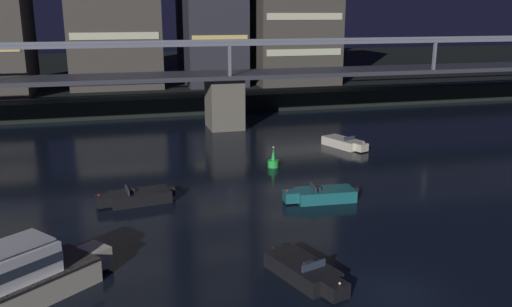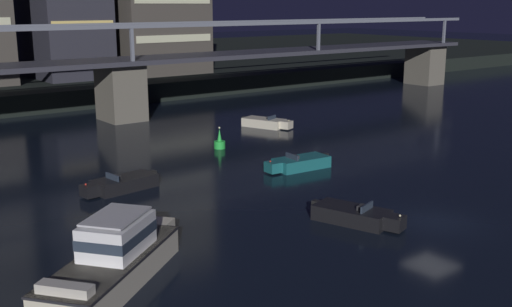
# 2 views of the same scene
# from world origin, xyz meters

# --- Properties ---
(ground_plane) EXTENTS (400.00, 400.00, 0.00)m
(ground_plane) POSITION_xyz_m (0.00, 0.00, 0.00)
(ground_plane) COLOR black
(river_bridge) EXTENTS (100.52, 6.40, 9.38)m
(river_bridge) POSITION_xyz_m (-0.00, 37.38, 4.57)
(river_bridge) COLOR #605B51
(river_bridge) RESTS_ON ground
(cabin_cruiser_near_left) EXTENTS (8.49, 7.22, 2.79)m
(cabin_cruiser_near_left) POSITION_xyz_m (-16.48, 3.52, 1.05)
(cabin_cruiser_near_left) COLOR beige
(cabin_cruiser_near_left) RESTS_ON ground
(speedboat_near_center) EXTENTS (3.06, 5.09, 1.16)m
(speedboat_near_center) POSITION_xyz_m (9.04, 25.78, 0.41)
(speedboat_near_center) COLOR beige
(speedboat_near_center) RESTS_ON ground
(speedboat_near_right) EXTENTS (2.92, 5.14, 1.16)m
(speedboat_near_right) POSITION_xyz_m (-3.45, 2.41, 0.41)
(speedboat_near_right) COLOR black
(speedboat_near_right) RESTS_ON ground
(speedboat_mid_left) EXTENTS (5.23, 2.30, 1.16)m
(speedboat_mid_left) POSITION_xyz_m (-10.60, 15.29, 0.41)
(speedboat_mid_left) COLOR black
(speedboat_mid_left) RESTS_ON ground
(speedboat_mid_center) EXTENTS (5.22, 2.07, 1.16)m
(speedboat_mid_center) POSITION_xyz_m (1.47, 12.49, 0.41)
(speedboat_mid_center) COLOR #196066
(speedboat_mid_center) RESTS_ON ground
(channel_buoy) EXTENTS (0.90, 0.90, 1.76)m
(channel_buoy) POSITION_xyz_m (0.64, 21.11, 0.48)
(channel_buoy) COLOR green
(channel_buoy) RESTS_ON ground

